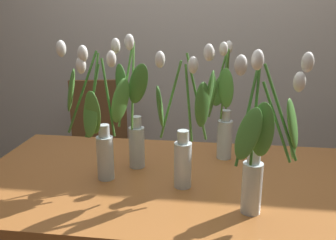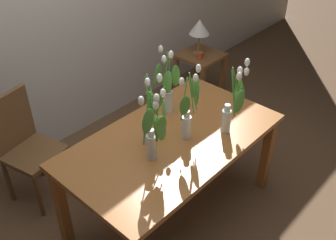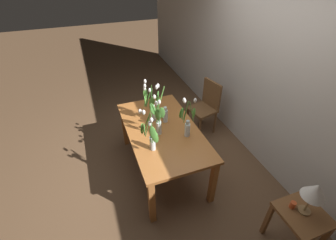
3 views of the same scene
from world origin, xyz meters
The scene contains 12 objects.
ground_plane centered at (0.00, 0.00, 0.00)m, with size 18.00×18.00×0.00m, color brown.
room_wall_rear centered at (0.00, 1.49, 1.35)m, with size 9.00×0.10×2.70m, color beige.
dining_table centered at (0.00, 0.00, 0.65)m, with size 1.60×0.90×0.74m.
tulip_vase_0 centered at (-0.25, -0.08, 0.97)m, with size 0.27×0.17×0.56m.
tulip_vase_1 centered at (-0.15, 0.06, 0.94)m, with size 0.17×0.17×0.58m.
tulip_vase_2 centered at (0.34, -0.26, 0.97)m, with size 0.24×0.18×0.56m.
tulip_vase_3 centered at (0.08, -0.08, 0.96)m, with size 0.22×0.16×0.55m.
tulip_vase_4 centered at (0.22, 0.25, 0.95)m, with size 0.14×0.20×0.54m.
dining_chair centered at (-0.63, 1.00, 0.52)m, with size 0.48×0.48×0.93m.
side_table centered at (1.52, 0.94, 0.43)m, with size 0.44×0.44×0.55m.
table_lamp centered at (1.50, 0.96, 0.86)m, with size 0.22×0.22×0.40m.
pillar_candle centered at (1.42, 0.88, 0.59)m, with size 0.06×0.06×0.07m, color #CC4C23.
Camera 3 is at (2.28, -0.77, 2.63)m, focal length 24.92 mm.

